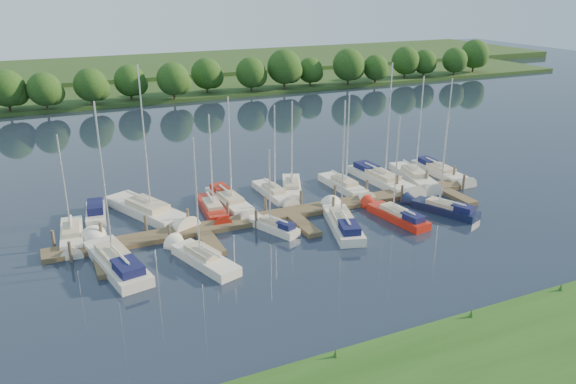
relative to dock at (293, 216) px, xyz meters
name	(u,v)px	position (x,y,z in m)	size (l,w,h in m)	color
ground	(334,253)	(0.00, -7.31, -0.20)	(260.00, 260.00, 0.00)	black
near_bank	(488,380)	(0.00, -23.31, 0.05)	(90.00, 10.00, 0.50)	#1F4914
dock	(293,216)	(0.00, 0.00, 0.00)	(40.00, 6.00, 0.40)	#4F402C
mooring_pilings	(287,207)	(0.00, 1.13, 0.40)	(38.24, 2.84, 2.00)	#473D33
far_shore	(142,88)	(0.00, 67.69, 0.10)	(180.00, 30.00, 0.60)	#224219
distant_hill	(121,69)	(0.00, 92.69, 0.50)	(220.00, 40.00, 1.40)	#324C21
treeline	(152,79)	(-0.49, 54.64, 3.77)	(146.26, 9.55, 8.28)	#38281C
sailboat_n_0	(72,237)	(-17.63, 3.27, 0.08)	(2.11, 6.98, 9.00)	silver
motorboat	(96,214)	(-15.37, 7.10, 0.14)	(2.16, 5.67, 1.63)	silver
sailboat_n_2	(150,212)	(-11.08, 5.72, 0.08)	(6.00, 10.47, 13.46)	silver
sailboat_n_3	(213,209)	(-5.83, 4.16, 0.07)	(2.18, 7.24, 9.16)	#AB1D0F
sailboat_n_4	(230,202)	(-3.92, 5.11, 0.12)	(2.48, 8.23, 10.39)	silver
sailboat_n_5	(274,194)	(0.60, 5.48, 0.07)	(1.95, 7.18, 9.12)	silver
sailboat_n_6	(292,189)	(2.73, 6.10, 0.07)	(4.00, 7.11, 9.18)	silver
sailboat_n_7	(344,187)	(7.62, 4.40, 0.08)	(2.15, 7.66, 9.83)	silver
sailboat_n_8	(382,180)	(12.03, 4.45, 0.12)	(2.91, 9.95, 12.48)	silver
sailboat_n_9	(414,178)	(15.44, 3.75, 0.08)	(3.40, 8.74, 11.10)	silver
sailboat_n_10	(440,172)	(19.04, 4.10, 0.11)	(2.06, 8.30, 10.54)	silver
sailboat_s_0	(115,262)	(-15.18, -2.62, 0.14)	(3.81, 9.74, 12.27)	silver
sailboat_s_1	(202,259)	(-9.39, -4.69, 0.08)	(3.66, 7.48, 9.70)	silver
sailboat_s_2	(273,227)	(-2.53, -1.65, 0.12)	(3.02, 5.31, 7.17)	silver
sailboat_s_3	(342,224)	(2.89, -3.46, 0.14)	(3.98, 8.56, 10.94)	silver
sailboat_s_4	(396,216)	(7.94, -3.88, 0.12)	(2.60, 7.29, 9.28)	#AB1D0F
sailboat_s_5	(443,209)	(12.58, -4.28, 0.12)	(3.87, 6.82, 8.96)	#101836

